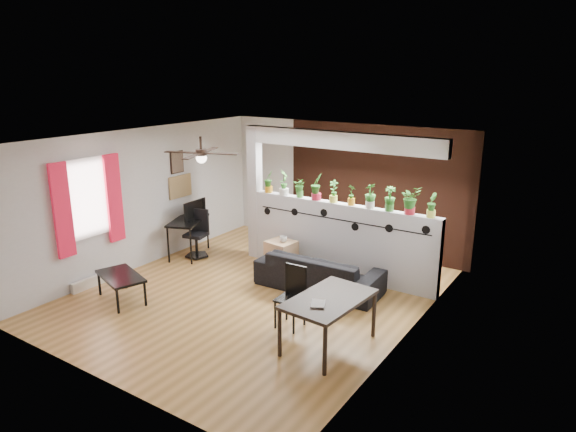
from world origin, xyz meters
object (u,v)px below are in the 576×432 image
at_px(potted_plant_6, 370,195).
at_px(potted_plant_1, 284,181).
at_px(sofa, 319,272).
at_px(coffee_table, 121,278).
at_px(potted_plant_8, 410,199).
at_px(folding_chair, 293,291).
at_px(potted_plant_3, 316,186).
at_px(cube_shelf, 281,257).
at_px(potted_plant_2, 300,187).
at_px(potted_plant_7, 390,198).
at_px(ceiling_fan, 201,155).
at_px(dining_table, 329,303).
at_px(potted_plant_4, 334,190).
at_px(computer_desk, 188,223).
at_px(cup, 283,239).
at_px(potted_plant_0, 269,181).
at_px(potted_plant_9, 432,204).
at_px(office_chair, 198,237).
at_px(potted_plant_5, 352,194).

bearing_deg(potted_plant_6, potted_plant_1, 180.00).
bearing_deg(sofa, coffee_table, 39.01).
relative_size(potted_plant_8, folding_chair, 0.51).
distance_m(potted_plant_8, sofa, 1.95).
height_order(potted_plant_3, potted_plant_8, potted_plant_3).
height_order(sofa, coffee_table, sofa).
height_order(cube_shelf, coffee_table, cube_shelf).
xyz_separation_m(potted_plant_2, potted_plant_7, (1.76, -0.00, 0.03)).
height_order(ceiling_fan, dining_table, ceiling_fan).
bearing_deg(coffee_table, potted_plant_2, 61.09).
height_order(potted_plant_3, sofa, potted_plant_3).
distance_m(potted_plant_4, computer_desk, 3.09).
distance_m(potted_plant_6, cup, 1.79).
relative_size(potted_plant_2, potted_plant_3, 0.75).
xyz_separation_m(potted_plant_2, dining_table, (1.90, -2.30, -0.91)).
height_order(potted_plant_0, potted_plant_6, potted_plant_6).
bearing_deg(potted_plant_4, dining_table, -62.40).
xyz_separation_m(potted_plant_4, folding_chair, (0.47, -2.05, -1.03)).
height_order(potted_plant_7, potted_plant_8, potted_plant_8).
distance_m(potted_plant_8, cup, 2.41).
relative_size(potted_plant_8, potted_plant_9, 1.16).
xyz_separation_m(ceiling_fan, potted_plant_1, (0.37, 1.80, -0.71)).
xyz_separation_m(potted_plant_6, office_chair, (-3.38, -0.67, -1.16)).
height_order(ceiling_fan, potted_plant_7, ceiling_fan).
relative_size(potted_plant_6, computer_desk, 0.36).
relative_size(potted_plant_9, sofa, 0.20).
distance_m(potted_plant_3, coffee_table, 3.68).
bearing_deg(potted_plant_3, potted_plant_6, 0.00).
relative_size(potted_plant_5, cube_shelf, 0.62).
bearing_deg(ceiling_fan, cup, 64.03).
bearing_deg(potted_plant_1, sofa, -31.25).
height_order(potted_plant_0, potted_plant_2, potted_plant_0).
bearing_deg(potted_plant_6, potted_plant_2, 180.00).
bearing_deg(computer_desk, dining_table, -21.16).
height_order(potted_plant_4, potted_plant_9, potted_plant_4).
xyz_separation_m(potted_plant_0, potted_plant_8, (2.81, 0.00, 0.02)).
bearing_deg(computer_desk, potted_plant_1, 21.61).
bearing_deg(cup, potted_plant_7, 13.86).
distance_m(potted_plant_7, dining_table, 2.49).
distance_m(potted_plant_3, sofa, 1.58).
distance_m(potted_plant_6, coffee_table, 4.32).
bearing_deg(office_chair, potted_plant_4, 14.13).
distance_m(potted_plant_9, folding_chair, 2.63).
relative_size(potted_plant_2, potted_plant_7, 0.87).
height_order(potted_plant_3, potted_plant_5, potted_plant_3).
xyz_separation_m(cube_shelf, computer_desk, (-2.06, -0.27, 0.38)).
bearing_deg(computer_desk, coffee_table, -74.85).
bearing_deg(office_chair, cube_shelf, 6.89).
relative_size(potted_plant_6, sofa, 0.21).
bearing_deg(ceiling_fan, potted_plant_6, 40.24).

